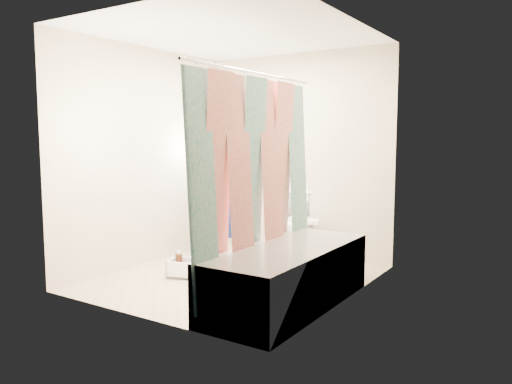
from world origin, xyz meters
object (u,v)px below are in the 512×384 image
Objects in this scene: bathtub at (288,274)px; cleaning_caddy at (185,269)px; toilet at (299,225)px; plumber at (219,191)px.

cleaning_caddy is (-1.30, 0.18, -0.18)m from bathtub.
toilet reaches higher than bathtub.
bathtub is 1.33m from cleaning_caddy.
bathtub is 1.65m from toilet.
bathtub is 1.08× the size of plumber.
plumber reaches higher than bathtub.
cleaning_caddy is at bearing -28.60° from plumber.
bathtub is at bearing -27.49° from cleaning_caddy.
bathtub is 1.77m from plumber.
plumber is 1.04m from cleaning_caddy.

